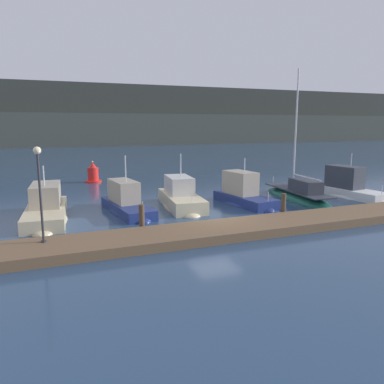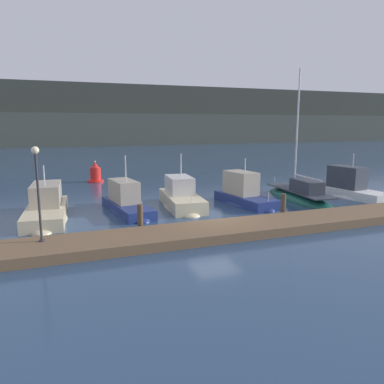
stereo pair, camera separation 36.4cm
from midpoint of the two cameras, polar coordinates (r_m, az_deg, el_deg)
name	(u,v)px [view 2 (the right image)]	position (r m, az deg, el deg)	size (l,w,h in m)	color
ground_plane	(214,224)	(20.50, 3.95, -4.92)	(400.00, 400.00, 0.00)	navy
dock	(231,230)	(18.76, 6.45, -5.70)	(33.46, 2.80, 0.45)	brown
mooring_pile_1	(140,219)	(18.72, -7.34, -4.12)	(0.28, 0.28, 1.48)	#4C3D2D
mooring_pile_2	(283,206)	(22.11, 14.16, -2.13)	(0.28, 0.28, 1.47)	#4C3D2D
motorboat_berth_2	(47,212)	(23.14, -20.85, -2.92)	(2.83, 7.38, 3.59)	beige
motorboat_berth_3	(127,207)	(23.47, -9.47, -2.30)	(2.61, 6.38, 4.12)	navy
motorboat_berth_4	(181,201)	(24.60, -1.23, -1.44)	(2.83, 6.37, 4.03)	beige
motorboat_berth_5	(244,198)	(25.68, 8.35, -0.90)	(2.75, 5.82, 3.60)	navy
sailboat_berth_6	(299,197)	(28.02, 16.40, -0.79)	(2.83, 8.17, 9.80)	#195647
motorboat_berth_7	(351,191)	(30.39, 23.34, 0.11)	(2.74, 6.23, 3.76)	white
channel_buoy	(96,174)	(36.32, -14.21, 2.67)	(1.50, 1.50, 2.00)	red
dock_lamppost	(37,179)	(16.69, -21.94, 1.88)	(0.32, 0.32, 4.03)	#2D2D33
hillside_backdrop	(96,117)	(108.12, -14.33, 11.02)	(240.00, 23.00, 15.84)	#333833
rowboat_adrift	(350,185)	(36.15, 23.21, 0.92)	(1.77, 2.68, 0.56)	#2D3338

